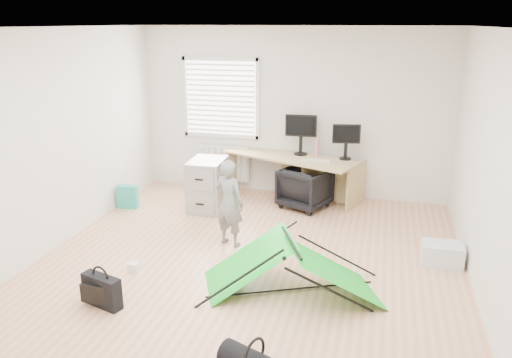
% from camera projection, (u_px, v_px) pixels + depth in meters
% --- Properties ---
extents(ground, '(5.50, 5.50, 0.00)m').
position_uv_depth(ground, '(248.00, 265.00, 5.90)').
color(ground, tan).
rests_on(ground, ground).
extents(back_wall, '(5.00, 0.02, 2.70)m').
position_uv_depth(back_wall, '(292.00, 113.00, 8.03)').
color(back_wall, silver).
rests_on(back_wall, ground).
extents(window, '(1.20, 0.06, 1.20)m').
position_uv_depth(window, '(221.00, 98.00, 8.22)').
color(window, silver).
rests_on(window, back_wall).
extents(radiator, '(1.00, 0.12, 0.60)m').
position_uv_depth(radiator, '(221.00, 163.00, 8.52)').
color(radiator, silver).
rests_on(radiator, back_wall).
extents(desk, '(2.25, 1.41, 0.73)m').
position_uv_depth(desk, '(289.00, 178.00, 7.96)').
color(desk, tan).
rests_on(desk, ground).
extents(filing_cabinet, '(0.53, 0.69, 0.78)m').
position_uv_depth(filing_cabinet, '(208.00, 185.00, 7.57)').
color(filing_cabinet, '#929497').
rests_on(filing_cabinet, ground).
extents(monitor_left, '(0.50, 0.13, 0.47)m').
position_uv_depth(monitor_left, '(301.00, 140.00, 7.87)').
color(monitor_left, black).
rests_on(monitor_left, desk).
extents(monitor_right, '(0.43, 0.17, 0.40)m').
position_uv_depth(monitor_right, '(346.00, 146.00, 7.61)').
color(monitor_right, black).
rests_on(monitor_right, desk).
extents(keyboard, '(0.45, 0.17, 0.02)m').
position_uv_depth(keyboard, '(316.00, 160.00, 7.56)').
color(keyboard, beige).
rests_on(keyboard, desk).
extents(thermos, '(0.10, 0.10, 0.28)m').
position_uv_depth(thermos, '(317.00, 147.00, 7.86)').
color(thermos, '#CF7492').
rests_on(thermos, desk).
extents(office_chair, '(0.89, 0.90, 0.62)m').
position_uv_depth(office_chair, '(305.00, 188.00, 7.67)').
color(office_chair, black).
rests_on(office_chair, ground).
extents(person, '(0.48, 0.39, 1.13)m').
position_uv_depth(person, '(229.00, 203.00, 6.30)').
color(person, slate).
rests_on(person, ground).
extents(kite, '(2.00, 1.49, 0.57)m').
position_uv_depth(kite, '(291.00, 267.00, 5.26)').
color(kite, '#10B222').
rests_on(kite, ground).
extents(storage_crate, '(0.48, 0.34, 0.26)m').
position_uv_depth(storage_crate, '(442.00, 254.00, 5.90)').
color(storage_crate, silver).
rests_on(storage_crate, ground).
extents(tote_bag, '(0.32, 0.18, 0.36)m').
position_uv_depth(tote_bag, '(128.00, 197.00, 7.68)').
color(tote_bag, teal).
rests_on(tote_bag, ground).
extents(laptop_bag, '(0.46, 0.25, 0.33)m').
position_uv_depth(laptop_bag, '(102.00, 291.00, 5.02)').
color(laptop_bag, black).
rests_on(laptop_bag, ground).
extents(white_box, '(0.11, 0.11, 0.11)m').
position_uv_depth(white_box, '(134.00, 267.00, 5.74)').
color(white_box, silver).
rests_on(white_box, ground).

